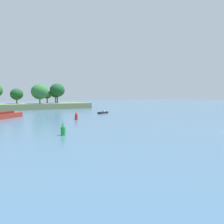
{
  "coord_description": "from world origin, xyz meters",
  "views": [
    {
      "loc": [
        -37.99,
        -24.36,
        5.99
      ],
      "look_at": [
        0.55,
        35.41,
        1.2
      ],
      "focal_mm": 43.58,
      "sensor_mm": 36.0,
      "label": 1
    }
  ],
  "objects": [
    {
      "name": "fishing_skiff",
      "position": [
        4.41,
        46.53,
        0.27
      ],
      "size": [
        4.38,
        3.2,
        0.98
      ],
      "color": "black",
      "rests_on": "ground"
    },
    {
      "name": "channel_buoy_green",
      "position": [
        -22.87,
        12.09,
        0.81
      ],
      "size": [
        0.7,
        0.7,
        1.9
      ],
      "color": "green",
      "rests_on": "ground"
    },
    {
      "name": "treeline_island",
      "position": [
        -15.79,
        81.11,
        3.23
      ],
      "size": [
        64.76,
        13.79,
        10.19
      ],
      "color": "#66754C",
      "rests_on": "ground"
    },
    {
      "name": "channel_buoy_red",
      "position": [
        -11.08,
        32.62,
        0.81
      ],
      "size": [
        0.7,
        0.7,
        1.9
      ],
      "color": "red",
      "rests_on": "ground"
    }
  ]
}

